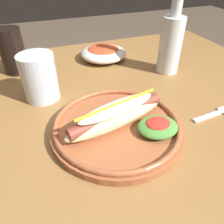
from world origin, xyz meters
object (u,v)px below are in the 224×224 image
at_px(soda_cup, 12,51).
at_px(water_cup, 39,77).
at_px(fork, 217,113).
at_px(hot_dog_plate, 119,123).
at_px(side_bowl, 103,53).
at_px(glass_bottle, 171,42).

xyz_separation_m(soda_cup, water_cup, (0.06, -0.19, -0.01)).
xyz_separation_m(fork, water_cup, (-0.39, 0.23, 0.06)).
height_order(hot_dog_plate, side_bowl, hot_dog_plate).
height_order(soda_cup, water_cup, soda_cup).
height_order(hot_dog_plate, fork, hot_dog_plate).
bearing_deg(soda_cup, glass_bottle, -20.35).
relative_size(fork, side_bowl, 0.74).
bearing_deg(fork, glass_bottle, 82.60).
bearing_deg(side_bowl, soda_cup, 178.95).
bearing_deg(soda_cup, water_cup, -72.19).
height_order(water_cup, side_bowl, water_cup).
bearing_deg(soda_cup, fork, -42.98).
bearing_deg(side_bowl, water_cup, -141.72).
distance_m(soda_cup, glass_bottle, 0.49).
bearing_deg(hot_dog_plate, soda_cup, 117.40).
relative_size(glass_bottle, side_bowl, 1.57).
relative_size(soda_cup, water_cup, 1.14).
bearing_deg(water_cup, hot_dog_plate, -54.67).
height_order(water_cup, glass_bottle, glass_bottle).
bearing_deg(hot_dog_plate, side_bowl, 76.07).
bearing_deg(soda_cup, side_bowl, -1.05).
distance_m(water_cup, glass_bottle, 0.40).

